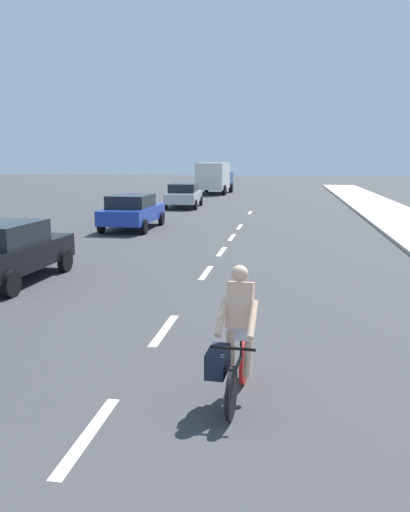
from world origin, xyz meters
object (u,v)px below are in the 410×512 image
Objects in this scene: cyclist at (235,340)px; delivery_truck at (215,177)px; parked_car_black at (7,250)px; parked_car_silver at (184,195)px; parked_car_blue at (132,211)px.

cyclist is 0.29× the size of delivery_truck.
parked_car_black and parked_car_silver have the same top height.
parked_car_silver is 13.81m from delivery_truck.
cyclist reaches higher than parked_car_silver.
parked_car_blue is (0.13, 10.44, 0.00)m from parked_car_black.
cyclist is 8.61m from parked_car_black.
parked_car_black is at bearing -90.96° from parked_car_blue.
parked_car_blue is 0.99× the size of parked_car_silver.
cyclist is 27.59m from parked_car_silver.
parked_car_silver is (0.20, 10.76, -0.00)m from parked_car_blue.
delivery_truck is at bearing 89.11° from parked_car_blue.
parked_car_silver is at bearing -87.73° from delivery_truck.
parked_car_blue is at bearing 90.81° from parked_car_black.
delivery_truck reaches higher than parked_car_silver.
cyclist is 0.39× the size of parked_car_silver.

